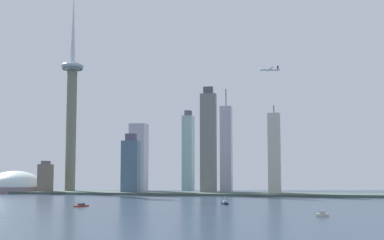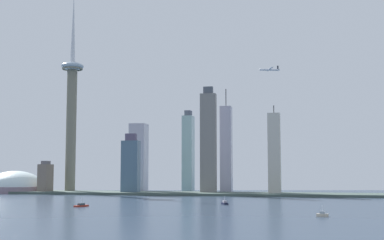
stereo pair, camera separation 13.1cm
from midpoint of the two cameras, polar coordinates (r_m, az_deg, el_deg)
name	(u,v)px [view 2 (the right image)]	position (r m, az deg, el deg)	size (l,w,h in m)	color
ground_plane	(16,233)	(339.19, -18.33, -11.45)	(6000.00, 6000.00, 0.00)	#2A394C
waterfront_pier	(195,194)	(817.27, 0.34, -7.90)	(915.91, 77.76, 3.72)	#44554D
observation_tower	(72,104)	(914.68, -12.77, 1.71)	(37.47, 37.47, 340.74)	slate
stadium_dome	(15,187)	(936.93, -18.45, -6.83)	(96.21, 96.21, 51.31)	gray
skyscraper_0	(131,166)	(840.49, -6.59, -4.92)	(26.97, 17.20, 94.77)	#466279
skyscraper_1	(274,154)	(814.21, 8.82, -3.62)	(18.33, 22.16, 135.95)	beige
skyscraper_2	(188,153)	(910.20, -0.40, -3.55)	(17.32, 24.99, 139.51)	#92B8B7
skyscraper_4	(139,158)	(897.48, -5.75, -4.09)	(26.49, 27.74, 115.22)	#ABA9BA
skyscraper_5	(208,142)	(829.82, 1.77, -2.41)	(24.28, 13.58, 168.30)	slate
skyscraper_7	(45,178)	(895.21, -15.44, -6.03)	(15.44, 25.95, 52.46)	#74675C
skyscraper_8	(226,150)	(862.76, 3.70, -3.19)	(18.20, 18.29, 169.78)	#A2A1B9
boat_0	(81,205)	(564.51, -11.78, -8.95)	(10.86, 17.31, 9.20)	#AC2F1E
boat_1	(322,215)	(447.44, 13.81, -9.82)	(9.77, 4.60, 9.06)	beige
boat_4	(225,203)	(591.86, 3.53, -8.87)	(9.68, 13.50, 8.96)	black
airplane	(269,70)	(799.89, 8.31, 5.37)	(29.60, 31.71, 7.88)	silver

